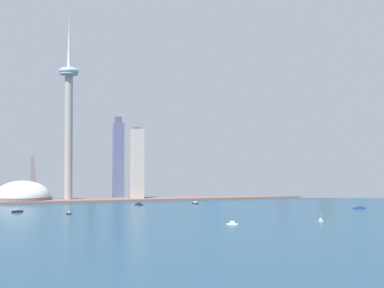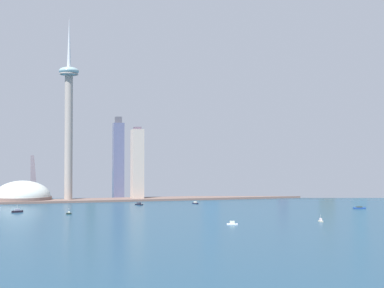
{
  "view_description": "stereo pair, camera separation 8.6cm",
  "coord_description": "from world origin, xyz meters",
  "px_view_note": "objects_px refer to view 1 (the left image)",
  "views": [
    {
      "loc": [
        -273.36,
        -487.64,
        71.1
      ],
      "look_at": [
        -1.65,
        448.9,
        94.14
      ],
      "focal_mm": 53.38,
      "sensor_mm": 36.0,
      "label": 1
    },
    {
      "loc": [
        -273.28,
        -487.67,
        71.1
      ],
      "look_at": [
        -1.65,
        448.9,
        94.14
      ],
      "focal_mm": 53.38,
      "sensor_mm": 36.0,
      "label": 2
    }
  ],
  "objects_px": {
    "skyscraper_3": "(359,157)",
    "boat_3": "(69,213)",
    "boat_1": "(232,223)",
    "boat_5": "(17,211)",
    "skyscraper_7": "(137,164)",
    "boat_7": "(321,220)",
    "skyscraper_2": "(283,181)",
    "boat_2": "(139,204)",
    "boat_4": "(195,203)",
    "stadium_dome": "(22,197)",
    "skyscraper_1": "(69,160)",
    "airplane": "(230,118)",
    "skyscraper_8": "(211,161)",
    "skyscraper_4": "(327,176)",
    "skyscraper_6": "(118,160)",
    "observation_tower": "(69,111)",
    "boat_0": "(359,208)",
    "skyscraper_0": "(91,161)",
    "skyscraper_5": "(38,176)"
  },
  "relations": [
    {
      "from": "skyscraper_3",
      "to": "boat_3",
      "type": "xyz_separation_m",
      "value": [
        -546.0,
        -206.95,
        -70.55
      ]
    },
    {
      "from": "boat_1",
      "to": "boat_5",
      "type": "relative_size",
      "value": 0.82
    },
    {
      "from": "skyscraper_7",
      "to": "boat_7",
      "type": "bearing_deg",
      "value": -70.38
    },
    {
      "from": "skyscraper_2",
      "to": "boat_2",
      "type": "bearing_deg",
      "value": -160.41
    },
    {
      "from": "skyscraper_3",
      "to": "boat_4",
      "type": "height_order",
      "value": "skyscraper_3"
    },
    {
      "from": "boat_2",
      "to": "boat_3",
      "type": "distance_m",
      "value": 159.04
    },
    {
      "from": "stadium_dome",
      "to": "skyscraper_7",
      "type": "relative_size",
      "value": 0.76
    },
    {
      "from": "skyscraper_1",
      "to": "boat_1",
      "type": "distance_m",
      "value": 501.16
    },
    {
      "from": "airplane",
      "to": "boat_7",
      "type": "bearing_deg",
      "value": -166.61
    },
    {
      "from": "skyscraper_1",
      "to": "skyscraper_8",
      "type": "distance_m",
      "value": 267.84
    },
    {
      "from": "skyscraper_4",
      "to": "airplane",
      "type": "height_order",
      "value": "airplane"
    },
    {
      "from": "boat_3",
      "to": "skyscraper_6",
      "type": "bearing_deg",
      "value": 77.1
    },
    {
      "from": "observation_tower",
      "to": "boat_1",
      "type": "bearing_deg",
      "value": -68.9
    },
    {
      "from": "skyscraper_2",
      "to": "skyscraper_3",
      "type": "height_order",
      "value": "skyscraper_3"
    },
    {
      "from": "skyscraper_1",
      "to": "skyscraper_6",
      "type": "bearing_deg",
      "value": -43.37
    },
    {
      "from": "boat_0",
      "to": "skyscraper_0",
      "type": "bearing_deg",
      "value": -37.18
    },
    {
      "from": "skyscraper_6",
      "to": "boat_7",
      "type": "xyz_separation_m",
      "value": [
        161.74,
        -406.41,
        -65.63
      ]
    },
    {
      "from": "skyscraper_3",
      "to": "boat_0",
      "type": "xyz_separation_m",
      "value": [
        -153.18,
        -239.37,
        -70.73
      ]
    },
    {
      "from": "skyscraper_4",
      "to": "skyscraper_8",
      "type": "relative_size",
      "value": 0.52
    },
    {
      "from": "skyscraper_4",
      "to": "boat_4",
      "type": "distance_m",
      "value": 335.0
    },
    {
      "from": "skyscraper_0",
      "to": "boat_3",
      "type": "relative_size",
      "value": 17.2
    },
    {
      "from": "skyscraper_3",
      "to": "boat_5",
      "type": "height_order",
      "value": "skyscraper_3"
    },
    {
      "from": "boat_0",
      "to": "skyscraper_1",
      "type": "bearing_deg",
      "value": -34.12
    },
    {
      "from": "skyscraper_1",
      "to": "airplane",
      "type": "xyz_separation_m",
      "value": [
        281.2,
        -74.52,
        76.22
      ]
    },
    {
      "from": "observation_tower",
      "to": "skyscraper_1",
      "type": "distance_m",
      "value": 132.14
    },
    {
      "from": "boat_4",
      "to": "boat_7",
      "type": "relative_size",
      "value": 1.65
    },
    {
      "from": "skyscraper_7",
      "to": "observation_tower",
      "type": "bearing_deg",
      "value": -179.18
    },
    {
      "from": "skyscraper_8",
      "to": "skyscraper_3",
      "type": "bearing_deg",
      "value": -23.52
    },
    {
      "from": "skyscraper_1",
      "to": "boat_0",
      "type": "relative_size",
      "value": 7.78
    },
    {
      "from": "boat_5",
      "to": "skyscraper_1",
      "type": "bearing_deg",
      "value": 58.09
    },
    {
      "from": "skyscraper_7",
      "to": "airplane",
      "type": "height_order",
      "value": "airplane"
    },
    {
      "from": "boat_5",
      "to": "boat_7",
      "type": "bearing_deg",
      "value": -47.2
    },
    {
      "from": "boat_5",
      "to": "boat_4",
      "type": "bearing_deg",
      "value": -0.23
    },
    {
      "from": "skyscraper_1",
      "to": "skyscraper_8",
      "type": "relative_size",
      "value": 0.93
    },
    {
      "from": "observation_tower",
      "to": "boat_4",
      "type": "xyz_separation_m",
      "value": [
        184.09,
        -102.03,
        -145.75
      ]
    },
    {
      "from": "boat_1",
      "to": "boat_5",
      "type": "height_order",
      "value": "boat_5"
    },
    {
      "from": "boat_4",
      "to": "skyscraper_3",
      "type": "bearing_deg",
      "value": 91.08
    },
    {
      "from": "skyscraper_1",
      "to": "boat_2",
      "type": "distance_m",
      "value": 231.2
    },
    {
      "from": "boat_1",
      "to": "airplane",
      "type": "height_order",
      "value": "airplane"
    },
    {
      "from": "stadium_dome",
      "to": "skyscraper_2",
      "type": "relative_size",
      "value": 1.47
    },
    {
      "from": "skyscraper_8",
      "to": "boat_4",
      "type": "relative_size",
      "value": 10.85
    },
    {
      "from": "boat_0",
      "to": "boat_2",
      "type": "relative_size",
      "value": 1.04
    },
    {
      "from": "airplane",
      "to": "observation_tower",
      "type": "bearing_deg",
      "value": 115.17
    },
    {
      "from": "skyscraper_3",
      "to": "boat_3",
      "type": "height_order",
      "value": "skyscraper_3"
    },
    {
      "from": "skyscraper_5",
      "to": "skyscraper_6",
      "type": "height_order",
      "value": "skyscraper_6"
    },
    {
      "from": "boat_7",
      "to": "skyscraper_2",
      "type": "bearing_deg",
      "value": 163.98
    },
    {
      "from": "skyscraper_6",
      "to": "skyscraper_7",
      "type": "distance_m",
      "value": 40.85
    },
    {
      "from": "skyscraper_2",
      "to": "boat_2",
      "type": "height_order",
      "value": "skyscraper_2"
    },
    {
      "from": "boat_1",
      "to": "boat_2",
      "type": "height_order",
      "value": "boat_1"
    },
    {
      "from": "skyscraper_0",
      "to": "boat_5",
      "type": "xyz_separation_m",
      "value": [
        -123.62,
        -271.88,
        -62.77
      ]
    }
  ]
}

